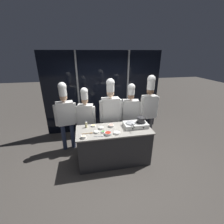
{
  "coord_description": "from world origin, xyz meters",
  "views": [
    {
      "loc": [
        -0.65,
        -3.12,
        2.65
      ],
      "look_at": [
        0.0,
        0.25,
        1.27
      ],
      "focal_mm": 24.0,
      "sensor_mm": 36.0,
      "label": 1
    }
  ],
  "objects_px": {
    "prep_bowl_bean_sprouts": "(97,132)",
    "squeeze_bottle_oil": "(86,124)",
    "portable_stove": "(136,125)",
    "chef_pastry": "(130,111)",
    "prep_bowl_rice": "(117,133)",
    "prep_bowl_scallions": "(103,132)",
    "serving_spoon_solid": "(90,133)",
    "prep_bowl_ginger": "(93,125)",
    "prep_bowl_chili_flakes": "(108,133)",
    "chef_head": "(65,113)",
    "chef_apprentice": "(149,105)",
    "prep_bowl_onion": "(101,128)",
    "chef_sous": "(86,115)",
    "serving_spoon_slotted": "(101,136)",
    "chef_line": "(111,110)",
    "prep_bowl_chicken": "(83,137)",
    "stock_pot": "(141,120)",
    "frying_pan": "(131,122)",
    "prep_bowl_shrimp": "(111,126)"
  },
  "relations": [
    {
      "from": "squeeze_bottle_oil",
      "to": "prep_bowl_scallions",
      "type": "height_order",
      "value": "squeeze_bottle_oil"
    },
    {
      "from": "stock_pot",
      "to": "chef_pastry",
      "type": "xyz_separation_m",
      "value": [
        -0.04,
        0.74,
        -0.05
      ]
    },
    {
      "from": "prep_bowl_chicken",
      "to": "serving_spoon_solid",
      "type": "bearing_deg",
      "value": 50.2
    },
    {
      "from": "chef_sous",
      "to": "chef_line",
      "type": "height_order",
      "value": "chef_line"
    },
    {
      "from": "prep_bowl_chili_flakes",
      "to": "squeeze_bottle_oil",
      "type": "bearing_deg",
      "value": 136.76
    },
    {
      "from": "prep_bowl_onion",
      "to": "chef_sous",
      "type": "xyz_separation_m",
      "value": [
        -0.35,
        0.66,
        0.09
      ]
    },
    {
      "from": "chef_line",
      "to": "serving_spoon_solid",
      "type": "bearing_deg",
      "value": 47.96
    },
    {
      "from": "prep_bowl_rice",
      "to": "chef_head",
      "type": "relative_size",
      "value": 0.08
    },
    {
      "from": "chef_head",
      "to": "chef_apprentice",
      "type": "distance_m",
      "value": 2.35
    },
    {
      "from": "serving_spoon_solid",
      "to": "prep_bowl_rice",
      "type": "bearing_deg",
      "value": -11.27
    },
    {
      "from": "prep_bowl_rice",
      "to": "prep_bowl_scallions",
      "type": "xyz_separation_m",
      "value": [
        -0.3,
        0.11,
        -0.0
      ]
    },
    {
      "from": "prep_bowl_bean_sprouts",
      "to": "serving_spoon_solid",
      "type": "xyz_separation_m",
      "value": [
        -0.16,
        -0.01,
        -0.02
      ]
    },
    {
      "from": "serving_spoon_solid",
      "to": "chef_sous",
      "type": "bearing_deg",
      "value": 94.04
    },
    {
      "from": "prep_bowl_chili_flakes",
      "to": "prep_bowl_onion",
      "type": "bearing_deg",
      "value": 109.94
    },
    {
      "from": "prep_bowl_chicken",
      "to": "chef_sous",
      "type": "distance_m",
      "value": 1.02
    },
    {
      "from": "serving_spoon_slotted",
      "to": "portable_stove",
      "type": "bearing_deg",
      "value": 18.15
    },
    {
      "from": "prep_bowl_onion",
      "to": "prep_bowl_ginger",
      "type": "bearing_deg",
      "value": 138.42
    },
    {
      "from": "stock_pot",
      "to": "prep_bowl_chili_flakes",
      "type": "distance_m",
      "value": 0.92
    },
    {
      "from": "portable_stove",
      "to": "squeeze_bottle_oil",
      "type": "xyz_separation_m",
      "value": [
        -1.2,
        0.19,
        0.03
      ]
    },
    {
      "from": "prep_bowl_scallions",
      "to": "chef_head",
      "type": "relative_size",
      "value": 0.05
    },
    {
      "from": "portable_stove",
      "to": "prep_bowl_ginger",
      "type": "height_order",
      "value": "portable_stove"
    },
    {
      "from": "frying_pan",
      "to": "chef_pastry",
      "type": "relative_size",
      "value": 0.22
    },
    {
      "from": "prep_bowl_chicken",
      "to": "chef_line",
      "type": "height_order",
      "value": "chef_line"
    },
    {
      "from": "serving_spoon_slotted",
      "to": "chef_line",
      "type": "xyz_separation_m",
      "value": [
        0.39,
        0.94,
        0.23
      ]
    },
    {
      "from": "frying_pan",
      "to": "prep_bowl_scallions",
      "type": "relative_size",
      "value": 4.29
    },
    {
      "from": "stock_pot",
      "to": "prep_bowl_chili_flakes",
      "type": "height_order",
      "value": "stock_pot"
    },
    {
      "from": "chef_head",
      "to": "chef_apprentice",
      "type": "xyz_separation_m",
      "value": [
        2.35,
        -0.08,
        0.1
      ]
    },
    {
      "from": "prep_bowl_ginger",
      "to": "prep_bowl_chili_flakes",
      "type": "height_order",
      "value": "prep_bowl_chili_flakes"
    },
    {
      "from": "frying_pan",
      "to": "prep_bowl_shrimp",
      "type": "xyz_separation_m",
      "value": [
        -0.46,
        0.12,
        -0.1
      ]
    },
    {
      "from": "squeeze_bottle_oil",
      "to": "prep_bowl_chicken",
      "type": "bearing_deg",
      "value": -99.15
    },
    {
      "from": "chef_sous",
      "to": "chef_line",
      "type": "distance_m",
      "value": 0.7
    },
    {
      "from": "prep_bowl_ginger",
      "to": "chef_head",
      "type": "height_order",
      "value": "chef_head"
    },
    {
      "from": "portable_stove",
      "to": "prep_bowl_ginger",
      "type": "distance_m",
      "value": 1.05
    },
    {
      "from": "prep_bowl_onion",
      "to": "prep_bowl_scallions",
      "type": "height_order",
      "value": "prep_bowl_onion"
    },
    {
      "from": "portable_stove",
      "to": "serving_spoon_solid",
      "type": "bearing_deg",
      "value": -173.85
    },
    {
      "from": "chef_sous",
      "to": "prep_bowl_scallions",
      "type": "bearing_deg",
      "value": 122.43
    },
    {
      "from": "prep_bowl_rice",
      "to": "squeeze_bottle_oil",
      "type": "bearing_deg",
      "value": 147.45
    },
    {
      "from": "portable_stove",
      "to": "chef_pastry",
      "type": "bearing_deg",
      "value": 82.7
    },
    {
      "from": "portable_stove",
      "to": "frying_pan",
      "type": "bearing_deg",
      "value": -177.82
    },
    {
      "from": "prep_bowl_bean_sprouts",
      "to": "squeeze_bottle_oil",
      "type": "bearing_deg",
      "value": 126.7
    },
    {
      "from": "prep_bowl_rice",
      "to": "serving_spoon_solid",
      "type": "height_order",
      "value": "prep_bowl_rice"
    },
    {
      "from": "prep_bowl_chicken",
      "to": "serving_spoon_slotted",
      "type": "relative_size",
      "value": 0.55
    },
    {
      "from": "chef_apprentice",
      "to": "serving_spoon_slotted",
      "type": "bearing_deg",
      "value": 31.09
    },
    {
      "from": "prep_bowl_rice",
      "to": "prep_bowl_shrimp",
      "type": "xyz_separation_m",
      "value": [
        -0.07,
        0.36,
        0.01
      ]
    },
    {
      "from": "portable_stove",
      "to": "chef_sous",
      "type": "distance_m",
      "value": 1.4
    },
    {
      "from": "stock_pot",
      "to": "prep_bowl_bean_sprouts",
      "type": "distance_m",
      "value": 1.13
    },
    {
      "from": "portable_stove",
      "to": "serving_spoon_solid",
      "type": "distance_m",
      "value": 1.15
    },
    {
      "from": "prep_bowl_ginger",
      "to": "chef_head",
      "type": "bearing_deg",
      "value": 143.63
    },
    {
      "from": "prep_bowl_onion",
      "to": "chef_line",
      "type": "xyz_separation_m",
      "value": [
        0.34,
        0.59,
        0.22
      ]
    },
    {
      "from": "chef_sous",
      "to": "chef_head",
      "type": "bearing_deg",
      "value": 7.49
    }
  ]
}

